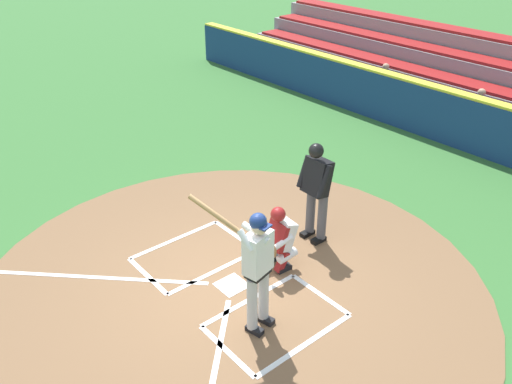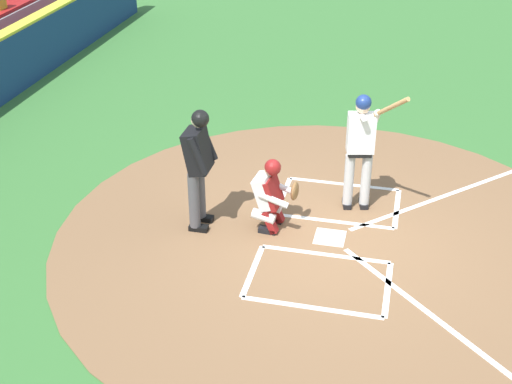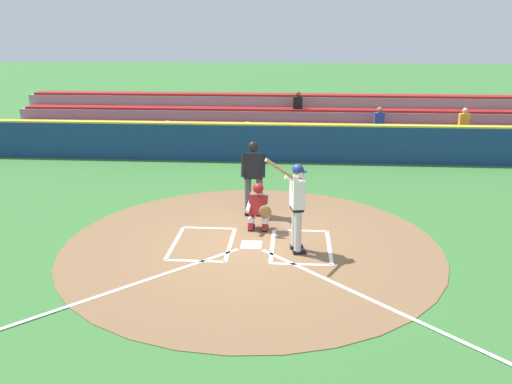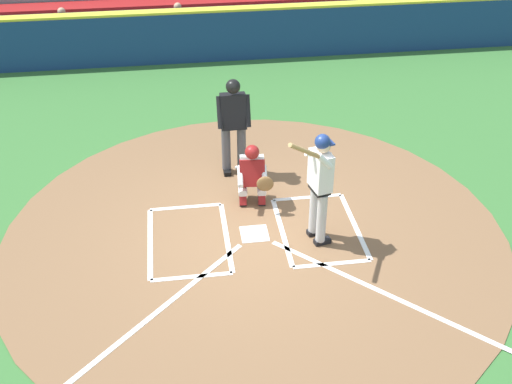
% 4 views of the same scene
% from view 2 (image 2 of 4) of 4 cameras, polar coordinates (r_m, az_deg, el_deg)
% --- Properties ---
extents(ground_plane, '(120.00, 120.00, 0.00)m').
position_cam_2_polar(ground_plane, '(10.22, 6.03, -3.76)').
color(ground_plane, '#387033').
extents(dirt_circle, '(8.00, 8.00, 0.01)m').
position_cam_2_polar(dirt_circle, '(10.21, 6.03, -3.73)').
color(dirt_circle, brown).
rests_on(dirt_circle, ground).
extents(home_plate_and_chalk, '(7.93, 4.91, 0.01)m').
position_cam_2_polar(home_plate_and_chalk, '(10.17, 10.96, -4.26)').
color(home_plate_and_chalk, white).
rests_on(home_plate_and_chalk, dirt_circle).
extents(batter, '(0.84, 0.88, 2.13)m').
position_cam_2_polar(batter, '(10.48, 8.56, 3.87)').
color(batter, '#BCBCBC').
rests_on(batter, ground).
extents(catcher, '(0.59, 0.65, 1.13)m').
position_cam_2_polar(catcher, '(10.11, 1.27, -0.05)').
color(catcher, black).
rests_on(catcher, ground).
extents(plate_umpire, '(0.58, 0.41, 1.86)m').
position_cam_2_polar(plate_umpire, '(9.95, -4.73, 2.50)').
color(plate_umpire, '#4C4C51').
rests_on(plate_umpire, ground).
extents(baseball, '(0.07, 0.07, 0.07)m').
position_cam_2_polar(baseball, '(10.53, -4.95, -2.38)').
color(baseball, white).
rests_on(baseball, ground).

